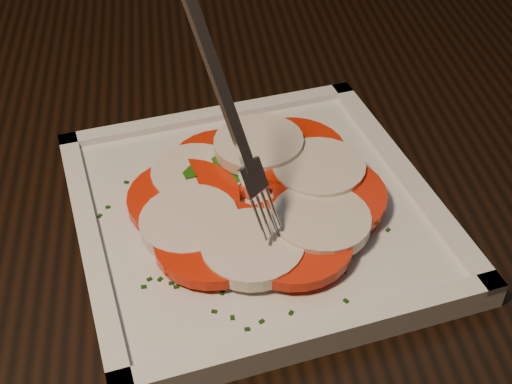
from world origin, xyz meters
The scene contains 6 objects.
ground centered at (0.00, 0.00, 0.00)m, with size 6.00×6.00×0.00m, color black.
table centered at (-0.11, -0.29, 0.65)m, with size 1.24×0.86×0.75m.
chair centered at (0.03, 0.38, 0.53)m, with size 0.49×0.49×0.93m.
plate centered at (-0.02, -0.38, 0.76)m, with size 0.26×0.26×0.01m, color silver.
caprese_salad centered at (-0.02, -0.38, 0.78)m, with size 0.21×0.21×0.03m.
fork centered at (-0.05, -0.40, 0.87)m, with size 0.03×0.07×0.16m, color white, non-canonical shape.
Camera 1 is at (-0.09, -0.77, 1.12)m, focal length 50.00 mm.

